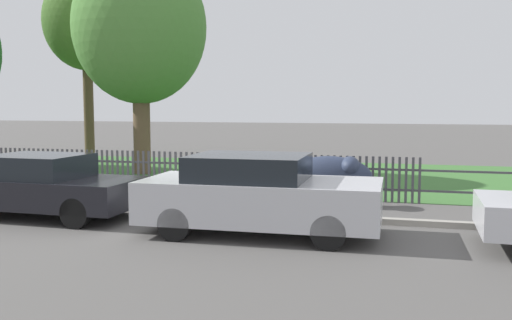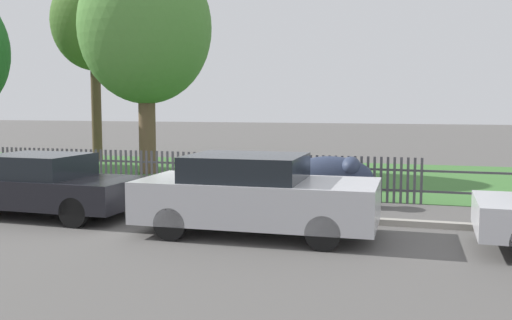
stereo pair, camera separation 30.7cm
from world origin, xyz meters
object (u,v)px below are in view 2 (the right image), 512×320
parked_car_black_saloon (45,185)px  covered_motorcycle (332,176)px  tree_mid_park (145,28)px  tree_behind_motorcycle (94,23)px  parked_car_navy_estate (255,194)px

parked_car_black_saloon → covered_motorcycle: 6.21m
covered_motorcycle → tree_mid_park: 9.17m
tree_behind_motorcycle → tree_mid_park: (3.89, -3.12, -0.75)m
parked_car_black_saloon → tree_behind_motorcycle: (-5.33, 10.40, 4.89)m
parked_car_black_saloon → covered_motorcycle: parked_car_black_saloon is taller
parked_car_navy_estate → tree_mid_park: tree_mid_park is taller
parked_car_black_saloon → tree_behind_motorcycle: bearing=118.1°
parked_car_navy_estate → tree_mid_park: (-6.07, 7.60, 4.08)m
parked_car_black_saloon → covered_motorcycle: (5.50, 2.90, 0.03)m
parked_car_black_saloon → tree_mid_park: size_ratio=0.53×
parked_car_black_saloon → parked_car_navy_estate: bearing=-3.1°
tree_mid_park → tree_behind_motorcycle: bearing=141.3°
parked_car_navy_estate → tree_behind_motorcycle: tree_behind_motorcycle is taller
parked_car_black_saloon → covered_motorcycle: size_ratio=1.91×
parked_car_black_saloon → tree_mid_park: (-1.43, 7.27, 4.15)m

